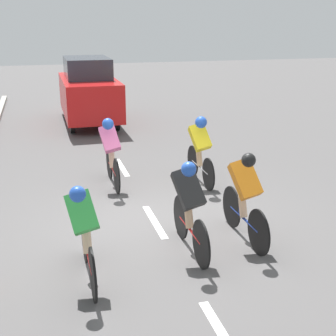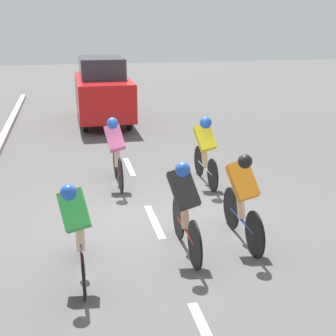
% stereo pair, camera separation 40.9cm
% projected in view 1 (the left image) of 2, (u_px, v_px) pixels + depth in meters
% --- Properties ---
extents(ground_plane, '(60.00, 60.00, 0.00)m').
position_uv_depth(ground_plane, '(154.00, 221.00, 8.08)').
color(ground_plane, '#565454').
extents(lane_stripe_mid, '(0.12, 1.40, 0.01)m').
position_uv_depth(lane_stripe_mid, '(155.00, 221.00, 8.06)').
color(lane_stripe_mid, white).
rests_on(lane_stripe_mid, ground).
extents(lane_stripe_far, '(0.12, 1.40, 0.01)m').
position_uv_depth(lane_stripe_far, '(122.00, 167.00, 10.99)').
color(lane_stripe_far, white).
rests_on(lane_stripe_far, ground).
extents(cyclist_green, '(0.43, 1.72, 1.44)m').
position_uv_depth(cyclist_green, '(84.00, 230.00, 6.00)').
color(cyclist_green, black).
rests_on(cyclist_green, ground).
extents(cyclist_black, '(0.45, 1.67, 1.51)m').
position_uv_depth(cyclist_black, '(189.00, 205.00, 6.73)').
color(cyclist_black, black).
rests_on(cyclist_black, ground).
extents(cyclist_yellow, '(0.43, 1.68, 1.50)m').
position_uv_depth(cyclist_yellow, '(200.00, 147.00, 9.67)').
color(cyclist_yellow, black).
rests_on(cyclist_yellow, ground).
extents(cyclist_pink, '(0.43, 1.70, 1.50)m').
position_uv_depth(cyclist_pink, '(111.00, 150.00, 9.50)').
color(cyclist_pink, black).
rests_on(cyclist_pink, ground).
extents(cyclist_orange, '(0.45, 1.71, 1.52)m').
position_uv_depth(cyclist_orange, '(245.00, 195.00, 7.10)').
color(cyclist_orange, black).
rests_on(cyclist_orange, ground).
extents(support_car, '(1.70, 4.00, 2.13)m').
position_uv_depth(support_car, '(89.00, 91.00, 15.35)').
color(support_car, black).
rests_on(support_car, ground).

